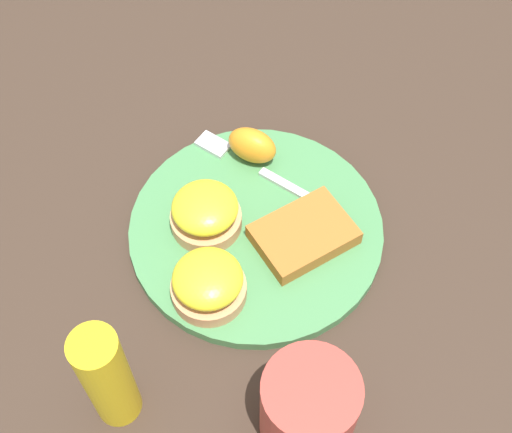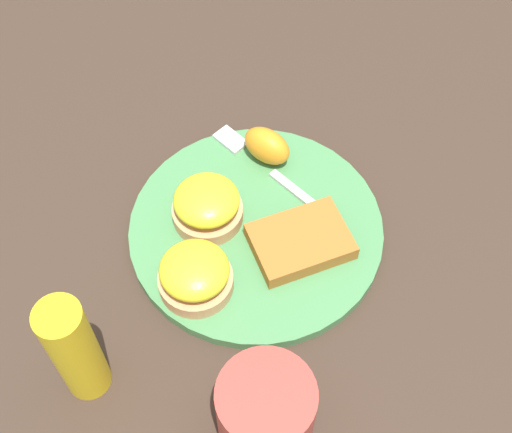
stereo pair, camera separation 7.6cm
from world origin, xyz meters
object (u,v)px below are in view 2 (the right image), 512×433
cup (265,415)px  fork (267,169)px  sandwich_benedict_left (207,205)px  orange_wedge (267,146)px  sandwich_benedict_right (197,276)px  condiment_bottle (75,350)px  hashbrown_patty (300,241)px

cup → fork: bearing=-140.8°
sandwich_benedict_left → orange_wedge: sandwich_benedict_left is taller
sandwich_benedict_left → cup: size_ratio=0.66×
orange_wedge → cup: cup is taller
sandwich_benedict_left → fork: bearing=174.9°
sandwich_benedict_right → cup: (0.07, 0.15, 0.01)m
orange_wedge → condiment_bottle: 0.33m
fork → cup: 0.31m
sandwich_benedict_left → condiment_bottle: 0.22m
sandwich_benedict_right → fork: sandwich_benedict_right is taller
sandwich_benedict_right → cup: size_ratio=0.66×
orange_wedge → condiment_bottle: bearing=6.8°
sandwich_benedict_right → condiment_bottle: 0.15m
hashbrown_patty → fork: hashbrown_patty is taller
hashbrown_patty → cup: size_ratio=0.86×
orange_wedge → condiment_bottle: condiment_bottle is taller
cup → condiment_bottle: condiment_bottle is taller
sandwich_benedict_right → sandwich_benedict_left: bearing=-144.5°
hashbrown_patty → sandwich_benedict_right: bearing=-25.2°
cup → orange_wedge: bearing=-140.7°
sandwich_benedict_right → hashbrown_patty: (-0.11, 0.05, -0.01)m
sandwich_benedict_right → orange_wedge: bearing=-162.9°
hashbrown_patty → sandwich_benedict_left: bearing=-70.3°
orange_wedge → hashbrown_patty: bearing=56.2°
fork → cup: (0.24, 0.19, 0.03)m
sandwich_benedict_left → orange_wedge: (-0.11, -0.00, -0.00)m
sandwich_benedict_right → hashbrown_patty: sandwich_benedict_right is taller
fork → sandwich_benedict_left: bearing=-5.1°
cup → condiment_bottle: 0.18m
hashbrown_patty → orange_wedge: bearing=-123.8°
sandwich_benedict_left → hashbrown_patty: size_ratio=0.76×
orange_wedge → fork: 0.03m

